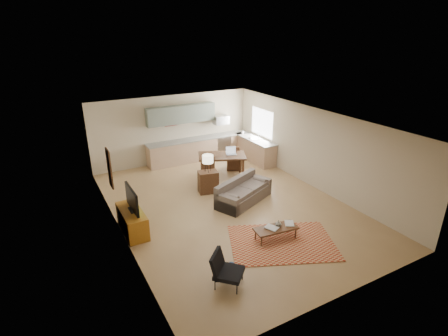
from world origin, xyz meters
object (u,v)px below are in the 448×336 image
tv_credenza (132,221)px  console_table (208,182)px  dining_table (222,166)px  sofa (244,191)px  coffee_table (276,233)px  armchair (229,270)px

tv_credenza → console_table: bearing=23.0°
tv_credenza → dining_table: bearing=28.8°
sofa → coffee_table: 2.24m
console_table → armchair: bearing=-99.3°
sofa → armchair: 3.89m
coffee_table → dining_table: (0.74, 4.28, 0.25)m
coffee_table → sofa: bearing=86.0°
sofa → tv_credenza: bearing=157.1°
sofa → dining_table: dining_table is taller
sofa → dining_table: bearing=56.9°
coffee_table → tv_credenza: tv_credenza is taller
tv_credenza → sofa: bearing=0.9°
sofa → console_table: console_table is taller
armchair → dining_table: dining_table is taller
sofa → armchair: size_ratio=2.79×
console_table → coffee_table: bearing=-73.7°
coffee_table → console_table: bearing=101.0°
armchair → dining_table: (2.65, 5.20, 0.05)m
coffee_table → dining_table: bearing=86.5°
sofa → tv_credenza: 3.53m
coffee_table → armchair: size_ratio=1.51×
armchair → tv_credenza: armchair is taller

